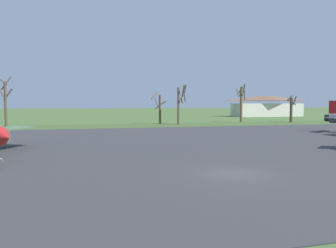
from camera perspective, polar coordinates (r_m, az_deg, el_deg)
ground_plane at (r=20.60m, az=11.54°, el=-8.81°), size 600.00×600.00×0.00m
asphalt_apron at (r=34.27m, az=0.61°, el=-3.73°), size 108.39×49.19×0.05m
grass_verge_strip at (r=64.17m, az=-6.56°, el=-0.31°), size 168.39×12.00×0.06m
bare_tree_left_of_center at (r=68.87m, az=-26.93°, el=3.69°), size 2.62×2.63×9.65m
bare_tree_center at (r=69.92m, az=-1.57°, el=3.00°), size 3.68×3.05×7.07m
bare_tree_right_of_center at (r=67.42m, az=2.09°, el=3.68°), size 2.06×2.94×8.52m
bare_tree_far_right at (r=78.35m, az=12.90°, el=3.85°), size 2.33×2.29×9.20m
bare_tree_backdrop_extra at (r=80.17m, az=21.06°, el=2.57°), size 2.38×2.21×6.39m
visitor_building at (r=117.92m, az=17.14°, el=3.05°), size 24.68×9.30×7.32m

